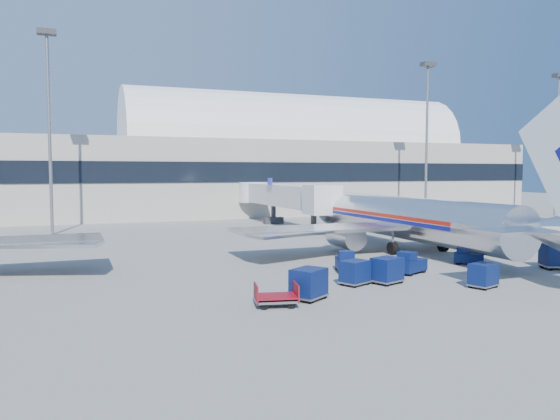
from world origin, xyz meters
name	(u,v)px	position (x,y,z in m)	size (l,w,h in m)	color
ground	(333,267)	(0.00, 0.00, 0.00)	(260.00, 260.00, 0.00)	gray
terminal	(99,169)	(-13.60, 55.96, 7.52)	(170.00, 28.15, 21.00)	#B2AA9E
airliner_main	(412,219)	(10.00, 4.51, 2.93)	(32.00, 37.26, 12.07)	silver
jetbridge_near	(279,196)	(7.60, 30.81, 3.93)	(4.40, 27.50, 6.25)	silver
mast_west	(49,101)	(-20.00, 30.00, 14.79)	(2.00, 1.20, 22.60)	slate
mast_east	(427,118)	(30.00, 30.00, 14.79)	(2.00, 1.20, 22.60)	slate
mast_far_east	(558,123)	(55.00, 30.00, 14.79)	(2.00, 1.20, 22.60)	slate
barrier_near	(504,246)	(18.00, 2.00, 0.45)	(3.00, 0.55, 0.90)	#9E9E96
barrier_mid	(532,244)	(21.30, 2.00, 0.45)	(3.00, 0.55, 0.90)	#9E9E96
barrier_far	(559,242)	(24.60, 2.00, 0.45)	(3.00, 0.55, 0.90)	#9E9E96
tug_lead	(410,263)	(3.71, -4.38, 0.72)	(2.71, 2.11, 1.58)	#091647
tug_right	(468,256)	(10.06, -2.69, 0.63)	(2.31, 2.21, 1.39)	#091647
tug_left	(345,262)	(-0.14, -2.18, 0.71)	(1.94, 2.65, 1.56)	#091647
cart_train_a	(387,270)	(0.42, -6.68, 0.88)	(2.25, 1.99, 1.65)	#091647
cart_train_b	(355,272)	(-1.70, -6.36, 0.82)	(2.14, 1.92, 1.54)	#091647
cart_train_c	(309,283)	(-5.97, -8.88, 0.92)	(2.47, 2.34, 1.73)	#091647
cart_solo_near	(483,275)	(5.18, -9.86, 0.79)	(2.01, 1.77, 1.48)	#091647
cart_solo_far	(557,255)	(14.77, -6.60, 1.00)	(2.56, 2.27, 1.87)	#091647
cart_open_red	(277,298)	(-8.14, -9.64, 0.43)	(2.50, 1.99, 0.60)	slate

